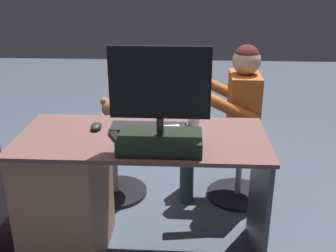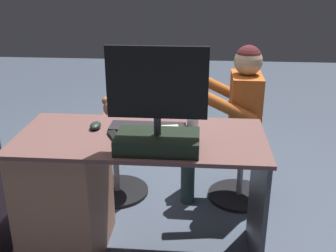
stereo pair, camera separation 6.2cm
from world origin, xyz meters
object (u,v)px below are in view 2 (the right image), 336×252
(cup, at_px, (193,118))
(teddy_bear, at_px, (114,119))
(desk, at_px, (81,191))
(computer_mouse, at_px, (95,126))
(monitor, at_px, (157,120))
(keyboard, at_px, (148,127))
(person, at_px, (232,112))
(tv_remote, at_px, (115,137))
(office_chair_teddy, at_px, (116,162))
(visitor_chair, at_px, (241,165))

(cup, distance_m, teddy_bear, 0.80)
(desk, height_order, computer_mouse, computer_mouse)
(monitor, relative_size, keyboard, 1.22)
(person, bearing_deg, desk, 37.69)
(keyboard, bearing_deg, monitor, 107.74)
(keyboard, bearing_deg, tv_remote, 43.23)
(desk, distance_m, office_chair_teddy, 0.69)
(tv_remote, bearing_deg, cup, 179.88)
(tv_remote, height_order, person, person)
(monitor, xyz_separation_m, teddy_bear, (0.40, -0.84, -0.32))
(monitor, distance_m, cup, 0.38)
(desk, height_order, visitor_chair, desk)
(cup, bearing_deg, computer_mouse, 9.02)
(computer_mouse, bearing_deg, office_chair_teddy, -87.31)
(tv_remote, bearing_deg, keyboard, -164.42)
(computer_mouse, distance_m, person, 1.01)
(teddy_bear, relative_size, visitor_chair, 0.67)
(cup, height_order, tv_remote, cup)
(cup, height_order, office_chair_teddy, cup)
(monitor, bearing_deg, cup, -116.98)
(desk, distance_m, cup, 0.77)
(person, bearing_deg, teddy_bear, 0.05)
(desk, xyz_separation_m, keyboard, (-0.38, -0.10, 0.37))
(monitor, height_order, visitor_chair, monitor)
(teddy_bear, height_order, visitor_chair, teddy_bear)
(person, bearing_deg, visitor_chair, -179.26)
(keyboard, bearing_deg, teddy_bear, -61.33)
(desk, height_order, person, person)
(tv_remote, relative_size, teddy_bear, 0.49)
(office_chair_teddy, bearing_deg, desk, 84.87)
(tv_remote, xyz_separation_m, person, (-0.66, -0.73, -0.10))
(desk, distance_m, teddy_bear, 0.71)
(keyboard, height_order, cup, cup)
(teddy_bear, bearing_deg, monitor, 115.48)
(teddy_bear, relative_size, person, 0.27)
(monitor, xyz_separation_m, keyboard, (0.08, -0.26, -0.14))
(tv_remote, relative_size, office_chair_teddy, 0.32)
(teddy_bear, height_order, person, person)
(desk, relative_size, teddy_bear, 4.38)
(office_chair_teddy, bearing_deg, tv_remote, 102.72)
(cup, xyz_separation_m, office_chair_teddy, (0.57, -0.51, -0.55))
(keyboard, height_order, computer_mouse, computer_mouse)
(teddy_bear, xyz_separation_m, person, (-0.82, -0.00, 0.07))
(keyboard, xyz_separation_m, person, (-0.51, -0.58, -0.10))
(monitor, height_order, person, monitor)
(tv_remote, distance_m, person, 0.99)
(visitor_chair, bearing_deg, desk, 35.15)
(desk, bearing_deg, teddy_bear, -95.05)
(office_chair_teddy, xyz_separation_m, visitor_chair, (-0.91, -0.01, 0.00))
(cup, xyz_separation_m, visitor_chair, (-0.34, -0.52, -0.54))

